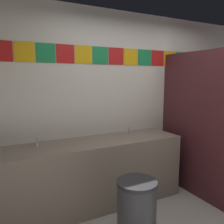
{
  "coord_description": "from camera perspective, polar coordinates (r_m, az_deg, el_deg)",
  "views": [
    {
      "loc": [
        -1.84,
        -1.42,
        1.68
      ],
      "look_at": [
        -0.62,
        0.95,
        1.28
      ],
      "focal_mm": 37.06,
      "sensor_mm": 36.0,
      "label": 1
    }
  ],
  "objects": [
    {
      "name": "wall_back",
      "position": [
        3.54,
        4.15,
        2.52
      ],
      "size": [
        4.17,
        0.09,
        2.61
      ],
      "color": "silver",
      "rests_on": "ground_plane"
    },
    {
      "name": "faucet_right",
      "position": [
        3.31,
        3.96,
        -4.77
      ],
      "size": [
        0.04,
        0.1,
        0.14
      ],
      "color": "silver",
      "rests_on": "vanity_counter"
    },
    {
      "name": "toilet",
      "position": [
        4.16,
        22.55,
        -11.44
      ],
      "size": [
        0.39,
        0.49,
        0.74
      ],
      "color": "white",
      "rests_on": "ground_plane"
    },
    {
      "name": "trash_bin",
      "position": [
        2.56,
        6.08,
        -23.27
      ],
      "size": [
        0.41,
        0.41,
        0.66
      ],
      "color": "#333338",
      "rests_on": "ground_plane"
    },
    {
      "name": "vanity_counter",
      "position": [
        3.12,
        -5.47,
        -14.9
      ],
      "size": [
        2.5,
        0.61,
        0.87
      ],
      "color": "gray",
      "rests_on": "ground_plane"
    },
    {
      "name": "stall_divider",
      "position": [
        3.38,
        25.64,
        -3.61
      ],
      "size": [
        0.92,
        1.46,
        2.03
      ],
      "color": "#471E23",
      "rests_on": "ground_plane"
    },
    {
      "name": "faucet_left",
      "position": [
        2.88,
        -17.97,
        -7.16
      ],
      "size": [
        0.04,
        0.1,
        0.14
      ],
      "color": "silver",
      "rests_on": "vanity_counter"
    }
  ]
}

